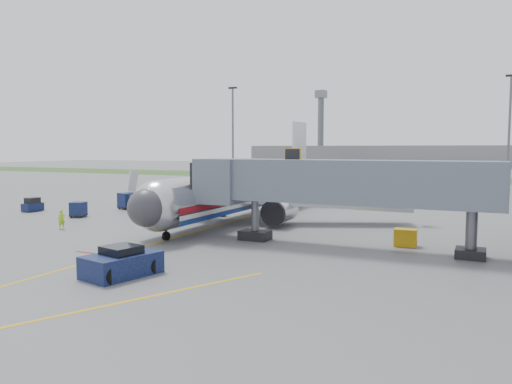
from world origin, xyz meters
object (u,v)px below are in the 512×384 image
at_px(baggage_tug, 33,205).
at_px(belt_loader, 166,211).
at_px(pushback_tug, 122,263).
at_px(airliner, 244,191).
at_px(ramp_worker, 62,219).

xyz_separation_m(baggage_tug, belt_loader, (15.36, 3.22, -0.19)).
bearing_deg(pushback_tug, airliner, 99.85).
xyz_separation_m(pushback_tug, baggage_tug, (-27.39, 17.86, -0.02)).
bearing_deg(pushback_tug, belt_loader, 119.71).
bearing_deg(airliner, belt_loader, -166.53).
distance_m(pushback_tug, belt_loader, 24.27).
relative_size(airliner, ramp_worker, 21.76).
bearing_deg(belt_loader, pushback_tug, -60.29).
height_order(belt_loader, ramp_worker, belt_loader).
height_order(airliner, ramp_worker, airliner).
xyz_separation_m(airliner, pushback_tug, (4.00, -23.01, -1.96)).
bearing_deg(belt_loader, airliner, 13.47).
distance_m(airliner, belt_loader, 8.54).
xyz_separation_m(belt_loader, ramp_worker, (-3.19, -10.72, 0.34)).
distance_m(airliner, ramp_worker, 17.01).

